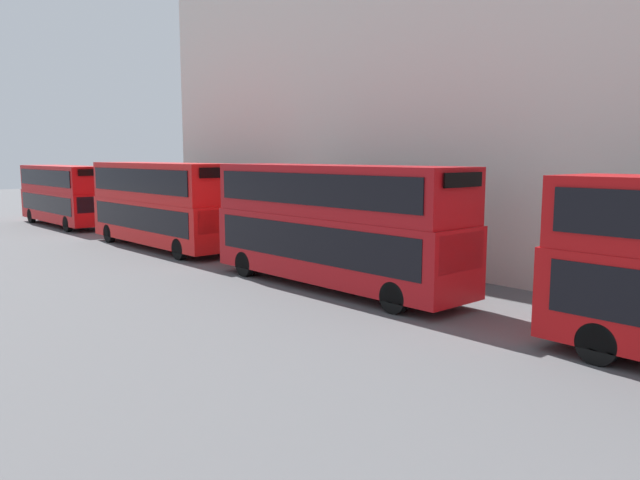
{
  "coord_description": "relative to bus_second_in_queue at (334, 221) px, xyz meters",
  "views": [
    {
      "loc": [
        -13.49,
        4.38,
        4.78
      ],
      "look_at": [
        0.48,
        20.12,
        1.91
      ],
      "focal_mm": 35.0,
      "sensor_mm": 36.0,
      "label": 1
    }
  ],
  "objects": [
    {
      "name": "bus_trailing",
      "position": [
        0.0,
        26.95,
        -0.19
      ],
      "size": [
        2.59,
        10.33,
        4.08
      ],
      "color": "#B20C0F",
      "rests_on": "ground"
    },
    {
      "name": "bus_third_in_queue",
      "position": [
        0.0,
        13.11,
        -0.02
      ],
      "size": [
        2.59,
        11.02,
        4.4
      ],
      "color": "red",
      "rests_on": "ground"
    },
    {
      "name": "bus_second_in_queue",
      "position": [
        0.0,
        0.0,
        0.0
      ],
      "size": [
        2.59,
        11.09,
        4.43
      ],
      "color": "#A80F14",
      "rests_on": "ground"
    },
    {
      "name": "pedestrian",
      "position": [
        2.07,
        -9.48,
        -1.6
      ],
      "size": [
        0.36,
        0.36,
        1.83
      ],
      "color": "brown",
      "rests_on": "ground"
    }
  ]
}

